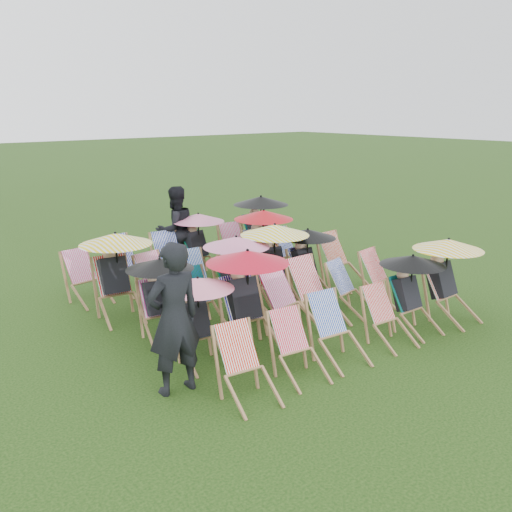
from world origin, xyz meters
TOP-DOWN VIEW (x-y plane):
  - ground at (0.00, 0.00)m, footprint 100.00×100.00m
  - deckchair_0 at (-2.09, -2.23)m, footprint 0.67×0.86m
  - deckchair_1 at (-1.23, -2.21)m, footprint 0.65×0.83m
  - deckchair_2 at (-0.49, -2.19)m, footprint 0.68×0.88m
  - deckchair_3 at (0.52, -2.27)m, footprint 0.61×0.80m
  - deckchair_4 at (1.20, -2.19)m, footprint 0.99×1.04m
  - deckchair_5 at (2.05, -2.26)m, footprint 1.11×1.15m
  - deckchair_6 at (-1.93, -1.02)m, footprint 0.98×1.03m
  - deckchair_7 at (-1.11, -1.05)m, footprint 1.18×1.25m
  - deckchair_8 at (-0.30, -1.06)m, footprint 0.84×1.05m
  - deckchair_9 at (0.32, -1.03)m, footprint 0.68×0.95m
  - deckchair_10 at (1.10, -1.06)m, footprint 0.71×0.88m
  - deckchair_11 at (1.99, -1.05)m, footprint 0.69×0.89m
  - deckchair_12 at (-1.89, 0.05)m, footprint 1.01×1.08m
  - deckchair_13 at (-1.19, 0.03)m, footprint 0.63×0.85m
  - deckchair_14 at (-0.39, 0.08)m, footprint 1.10×1.18m
  - deckchair_15 at (0.38, 0.05)m, footprint 1.18×1.26m
  - deckchair_16 at (1.19, 0.04)m, footprint 1.03×1.06m
  - deckchair_17 at (2.11, 0.05)m, footprint 0.70×0.94m
  - deckchair_18 at (-1.99, 1.23)m, footprint 1.17×1.24m
  - deckchair_19 at (-1.23, 1.12)m, footprint 0.74×0.94m
  - deckchair_20 at (-0.49, 1.13)m, footprint 0.67×0.86m
  - deckchair_21 at (0.50, 1.22)m, footprint 0.60×0.83m
  - deckchair_22 at (1.21, 1.30)m, footprint 1.17×1.23m
  - deckchair_23 at (1.88, 1.25)m, footprint 0.65×0.88m
  - deckchair_24 at (-2.06, 2.27)m, footprint 0.69×0.89m
  - deckchair_25 at (-1.17, 2.38)m, footprint 0.81×1.02m
  - deckchair_26 at (-0.29, 2.34)m, footprint 0.76×0.96m
  - deckchair_27 at (0.44, 2.41)m, footprint 1.06×1.14m
  - deckchair_28 at (1.32, 2.31)m, footprint 0.73×0.93m
  - deckchair_29 at (2.09, 2.41)m, footprint 1.21×1.27m
  - person_left at (-2.62, -1.51)m, footprint 0.71×0.49m
  - person_rear at (0.15, 2.88)m, footprint 0.87×0.68m

SIDE VIEW (x-z plane):
  - ground at x=0.00m, z-range 0.00..0.00m
  - deckchair_3 at x=0.52m, z-range 0.00..0.82m
  - deckchair_1 at x=-1.23m, z-range 0.00..0.83m
  - deckchair_10 at x=1.10m, z-range 0.00..0.85m
  - deckchair_20 at x=-0.49m, z-range 0.00..0.86m
  - deckchair_0 at x=-2.09m, z-range 0.00..0.86m
  - deckchair_21 at x=0.50m, z-range 0.00..0.88m
  - deckchair_13 at x=-1.19m, z-range 0.00..0.89m
  - deckchair_11 at x=1.99m, z-range 0.00..0.89m
  - deckchair_2 at x=-0.49m, z-range 0.00..0.90m
  - deckchair_24 at x=-2.06m, z-range 0.00..0.90m
  - deckchair_23 at x=1.88m, z-range 0.00..0.92m
  - deckchair_28 at x=1.32m, z-range 0.00..0.92m
  - deckchair_19 at x=-1.23m, z-range 0.00..0.93m
  - deckchair_26 at x=-0.29m, z-range 0.00..0.96m
  - deckchair_17 at x=2.11m, z-range 0.00..0.99m
  - deckchair_25 at x=-1.17m, z-range 0.00..1.01m
  - deckchair_9 at x=0.32m, z-range 0.00..1.01m
  - deckchair_8 at x=-0.30m, z-range 0.00..1.03m
  - deckchair_6 at x=-1.93m, z-range 0.03..1.19m
  - deckchair_4 at x=1.20m, z-range 0.03..1.21m
  - deckchair_12 at x=-1.89m, z-range 0.03..1.23m
  - deckchair_16 at x=1.19m, z-range 0.03..1.25m
  - deckchair_27 at x=0.44m, z-range 0.03..1.29m
  - deckchair_14 at x=-0.39m, z-range 0.04..1.34m
  - deckchair_5 at x=2.05m, z-range 0.04..1.35m
  - deckchair_22 at x=1.21m, z-range 0.04..1.42m
  - deckchair_18 at x=-1.99m, z-range 0.04..1.43m
  - deckchair_7 at x=-1.11m, z-range 0.04..1.44m
  - deckchair_15 at x=0.38m, z-range 0.04..1.44m
  - deckchair_29 at x=2.09m, z-range 0.04..1.48m
  - person_rear at x=0.15m, z-range 0.00..1.80m
  - person_left at x=-2.62m, z-range 0.00..1.87m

